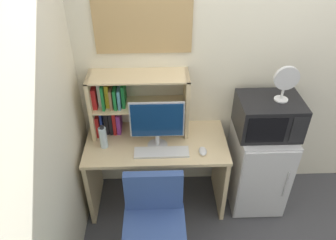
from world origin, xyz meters
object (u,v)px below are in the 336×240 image
Objects in this scene: mini_fridge at (257,166)px; desk_fan at (286,81)px; hutch_bookshelf at (124,103)px; desk_chair at (155,234)px; keyboard at (162,152)px; wall_corkboard at (143,27)px; water_bottle at (103,137)px; microwave at (268,116)px; computer_mouse at (203,151)px; monitor at (157,122)px.

desk_fan reaches higher than mini_fridge.
hutch_bookshelf is 0.95× the size of desk_chair.
wall_corkboard is at bearing 105.74° from keyboard.
hutch_bookshelf is 3.87× the size of water_bottle.
hutch_bookshelf reaches higher than mini_fridge.
microwave is at bearing -15.01° from wall_corkboard.
wall_corkboard is (0.19, 0.11, 0.61)m from hutch_bookshelf.
microwave is (1.20, -0.16, -0.06)m from hutch_bookshelf.
keyboard is 0.97m from mini_fridge.
hutch_bookshelf reaches higher than water_bottle.
desk_chair is 1.58m from wall_corkboard.
mini_fridge is 0.90m from desk_fan.
computer_mouse is at bearing -163.37° from mini_fridge.
water_bottle is (-0.17, -0.22, -0.20)m from hutch_bookshelf.
desk_chair is at bearing -128.18° from computer_mouse.
keyboard is 0.94m from microwave.
mini_fridge is at bearing -15.17° from wall_corkboard.
desk_fan is 1.54m from desk_chair.
desk_fan reaches higher than desk_chair.
wall_corkboard reaches higher than keyboard.
microwave reaches higher than keyboard.
mini_fridge is (0.92, 0.06, -0.57)m from monitor.
microwave is at bearing 35.51° from desk_chair.
computer_mouse reaches higher than keyboard.
hutch_bookshelf is at bearing 140.60° from monitor.
monitor is at bearing 86.77° from desk_chair.
hutch_bookshelf reaches higher than computer_mouse.
hutch_bookshelf is 0.36m from monitor.
microwave is (0.92, 0.07, -0.01)m from monitor.
desk_chair is (0.41, -0.63, -0.45)m from water_bottle.
water_bottle is at bearing -137.21° from wall_corkboard.
desk_fan is (0.07, -0.00, 0.90)m from mini_fridge.
hutch_bookshelf reaches higher than monitor.
computer_mouse is at bearing -0.94° from keyboard.
desk_chair reaches higher than keyboard.
hutch_bookshelf is 1.87× the size of monitor.
desk_fan is (0.63, 0.16, 0.55)m from computer_mouse.
desk_chair reaches higher than mini_fridge.
desk_chair is at bearing -93.23° from monitor.
desk_fan is at bearing 33.29° from desk_chair.
keyboard is at bearing -169.86° from mini_fridge.
hutch_bookshelf is 1.36m from mini_fridge.
mini_fridge is 0.95× the size of desk_chair.
keyboard is at bearing -71.78° from monitor.
hutch_bookshelf is at bearing 172.58° from desk_fan.
keyboard is (0.31, -0.32, -0.29)m from hutch_bookshelf.
water_bottle is 0.28× the size of wall_corkboard.
computer_mouse is at bearing -15.22° from monitor.
monitor is 0.51× the size of desk_chair.
hutch_bookshelf is at bearing 105.99° from desk_chair.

